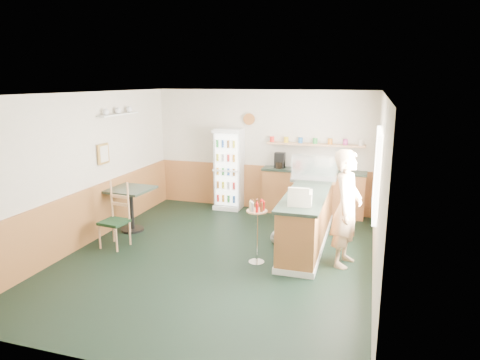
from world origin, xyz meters
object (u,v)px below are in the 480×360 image
at_px(drinks_fridge, 229,169).
at_px(display_case, 315,169).
at_px(cafe_table, 131,201).
at_px(cash_register, 300,198).
at_px(condiment_stand, 257,222).
at_px(shopkeeper, 347,208).
at_px(cafe_chair, 116,213).

bearing_deg(drinks_fridge, display_case, -26.01).
distance_m(drinks_fridge, cafe_table, 2.45).
xyz_separation_m(drinks_fridge, cash_register, (2.07, -2.67, 0.19)).
height_order(display_case, cash_register, display_case).
distance_m(condiment_stand, cafe_table, 2.85).
bearing_deg(cash_register, shopkeeper, 12.89).
bearing_deg(display_case, cash_register, -90.00).
distance_m(display_case, cafe_chair, 3.75).
bearing_deg(condiment_stand, drinks_fridge, 116.73).
distance_m(drinks_fridge, display_case, 2.33).
height_order(condiment_stand, cafe_chair, cafe_chair).
height_order(cash_register, condiment_stand, cash_register).
height_order(display_case, shopkeeper, shopkeeper).
relative_size(drinks_fridge, cafe_chair, 1.60).
bearing_deg(cafe_chair, drinks_fridge, 73.27).
relative_size(cash_register, cafe_chair, 0.33).
distance_m(display_case, cash_register, 1.66).
bearing_deg(cash_register, drinks_fridge, 122.36).
bearing_deg(cafe_table, condiment_stand, -15.53).
xyz_separation_m(shopkeeper, cafe_chair, (-3.95, -0.34, -0.33)).
xyz_separation_m(cash_register, cafe_table, (-3.40, 0.63, -0.51)).
xyz_separation_m(drinks_fridge, condiment_stand, (1.41, -2.80, -0.23)).
bearing_deg(drinks_fridge, shopkeeper, -41.30).
xyz_separation_m(cash_register, cafe_chair, (-3.25, -0.11, -0.51)).
height_order(shopkeeper, cafe_chair, shopkeeper).
bearing_deg(cafe_table, display_case, 16.82).
xyz_separation_m(shopkeeper, cafe_table, (-4.10, 0.40, -0.33)).
height_order(cash_register, cafe_table, cash_register).
distance_m(cash_register, condiment_stand, 0.79).
distance_m(shopkeeper, cafe_chair, 3.97).
height_order(cash_register, cafe_chair, cash_register).
xyz_separation_m(shopkeeper, condiment_stand, (-1.36, -0.37, -0.24)).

